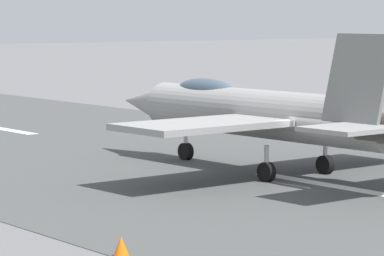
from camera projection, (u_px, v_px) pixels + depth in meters
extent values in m
plane|color=slate|center=(323.00, 185.00, 40.17)|extent=(400.00, 400.00, 0.00)
cube|color=#454747|center=(323.00, 184.00, 40.17)|extent=(240.00, 26.00, 0.02)
cube|color=white|center=(334.00, 186.00, 39.73)|extent=(8.00, 0.70, 0.00)
cylinder|color=gray|center=(265.00, 114.00, 42.96)|extent=(13.11, 2.31, 1.94)
cone|color=gray|center=(144.00, 102.00, 49.14)|extent=(3.06, 1.73, 1.65)
ellipsoid|color=#3F5160|center=(206.00, 91.00, 45.72)|extent=(3.63, 1.20, 1.10)
cube|color=gray|center=(202.00, 125.00, 39.62)|extent=(3.58, 6.34, 0.24)
cube|color=gray|center=(353.00, 113.00, 44.79)|extent=(3.58, 6.34, 0.24)
cube|color=gray|center=(349.00, 129.00, 36.29)|extent=(2.48, 2.87, 0.16)
cube|color=slate|center=(358.00, 79.00, 37.85)|extent=(2.63, 1.02, 3.14)
cylinder|color=silver|center=(186.00, 144.00, 46.99)|extent=(0.18, 0.18, 1.40)
cylinder|color=black|center=(186.00, 151.00, 47.03)|extent=(0.77, 0.32, 0.76)
cylinder|color=silver|center=(266.00, 164.00, 40.74)|extent=(0.18, 0.18, 1.40)
cylinder|color=black|center=(266.00, 172.00, 40.77)|extent=(0.77, 0.32, 0.76)
cylinder|color=silver|center=(325.00, 157.00, 42.76)|extent=(0.18, 0.18, 1.40)
cylinder|color=black|center=(325.00, 165.00, 42.79)|extent=(0.77, 0.32, 0.76)
cone|color=orange|center=(121.00, 246.00, 28.03)|extent=(0.44, 0.44, 0.55)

